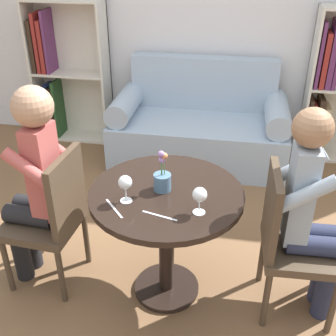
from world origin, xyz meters
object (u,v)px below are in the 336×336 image
(person_right, at_px, (312,214))
(chair_right, at_px, (290,238))
(chair_left, at_px, (52,215))
(wine_glass_right, at_px, (200,195))
(person_left, at_px, (35,183))
(flower_vase, at_px, (162,179))
(wine_glass_left, at_px, (125,183))
(couch, at_px, (199,128))
(bookshelf_left, at_px, (62,75))

(person_right, bearing_deg, chair_right, 91.58)
(chair_left, distance_m, wine_glass_right, 0.95)
(chair_left, relative_size, person_left, 0.70)
(chair_left, relative_size, flower_vase, 3.77)
(person_right, xyz_separation_m, flower_vase, (-0.80, 0.00, 0.13))
(chair_left, height_order, flower_vase, flower_vase)
(chair_left, height_order, wine_glass_left, chair_left)
(chair_left, relative_size, wine_glass_left, 5.92)
(couch, height_order, wine_glass_right, couch)
(flower_vase, bearing_deg, wine_glass_left, -139.39)
(wine_glass_right, height_order, flower_vase, flower_vase)
(bookshelf_left, relative_size, flower_vase, 5.87)
(wine_glass_left, xyz_separation_m, wine_glass_right, (0.39, -0.04, -0.01))
(bookshelf_left, height_order, flower_vase, bookshelf_left)
(couch, distance_m, chair_left, 1.92)
(person_left, bearing_deg, bookshelf_left, -157.54)
(wine_glass_left, distance_m, wine_glass_right, 0.39)
(person_right, bearing_deg, flower_vase, 87.49)
(chair_right, height_order, flower_vase, flower_vase)
(person_left, relative_size, person_right, 1.02)
(bookshelf_left, bearing_deg, flower_vase, -55.03)
(bookshelf_left, bearing_deg, person_right, -42.45)
(person_left, relative_size, wine_glass_right, 8.81)
(couch, xyz_separation_m, person_left, (-0.77, -1.77, 0.39))
(chair_right, height_order, person_right, person_right)
(person_right, bearing_deg, couch, 21.44)
(person_right, xyz_separation_m, wine_glass_right, (-0.58, -0.18, 0.17))
(couch, distance_m, flower_vase, 1.82)
(couch, distance_m, chair_right, 1.90)
(chair_left, bearing_deg, flower_vase, 96.85)
(chair_left, relative_size, person_right, 0.72)
(couch, height_order, chair_right, couch)
(wine_glass_right, distance_m, flower_vase, 0.29)
(bookshelf_left, xyz_separation_m, person_right, (2.21, -2.02, -0.00))
(chair_right, xyz_separation_m, flower_vase, (-0.71, 0.01, 0.30))
(chair_left, bearing_deg, wine_glass_left, 81.37)
(bookshelf_left, relative_size, wine_glass_left, 9.22)
(flower_vase, bearing_deg, chair_left, -177.38)
(flower_vase, bearing_deg, person_right, -0.16)
(person_left, height_order, wine_glass_right, person_left)
(couch, xyz_separation_m, chair_left, (-0.68, -1.78, 0.18))
(chair_right, distance_m, wine_glass_left, 0.95)
(chair_left, relative_size, chair_right, 1.00)
(person_right, height_order, flower_vase, person_right)
(bookshelf_left, bearing_deg, person_left, -71.78)
(bookshelf_left, xyz_separation_m, flower_vase, (1.41, -2.02, 0.13))
(person_left, xyz_separation_m, wine_glass_right, (0.96, -0.16, 0.13))
(bookshelf_left, height_order, wine_glass_right, bookshelf_left)
(couch, distance_m, wine_glass_right, 2.01)
(person_right, height_order, wine_glass_right, person_right)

